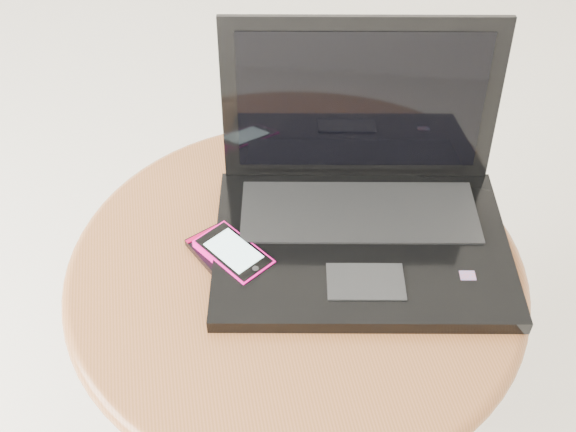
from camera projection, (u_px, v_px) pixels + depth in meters
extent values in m
cylinder|color=#4F2C12|center=(295.00, 365.00, 1.11)|extent=(0.10, 0.10, 0.43)
cylinder|color=brown|center=(296.00, 269.00, 0.95)|extent=(0.59, 0.59, 0.03)
torus|color=brown|center=(296.00, 269.00, 0.95)|extent=(0.62, 0.62, 0.03)
cube|color=black|center=(361.00, 246.00, 0.95)|extent=(0.44, 0.34, 0.02)
cube|color=black|center=(359.00, 212.00, 0.98)|extent=(0.34, 0.18, 0.00)
cube|color=black|center=(366.00, 281.00, 0.89)|extent=(0.11, 0.08, 0.00)
cube|color=red|center=(468.00, 275.00, 0.90)|extent=(0.02, 0.02, 0.00)
cube|color=black|center=(360.00, 101.00, 0.97)|extent=(0.38, 0.12, 0.24)
cube|color=black|center=(361.00, 102.00, 0.96)|extent=(0.34, 0.09, 0.20)
cube|color=black|center=(229.00, 259.00, 0.94)|extent=(0.11, 0.14, 0.01)
cube|color=#A00432|center=(207.00, 232.00, 0.96)|extent=(0.06, 0.03, 0.00)
cube|color=#F00A82|center=(234.00, 254.00, 0.93)|extent=(0.10, 0.12, 0.01)
cube|color=black|center=(233.00, 251.00, 0.92)|extent=(0.10, 0.11, 0.00)
cube|color=silver|center=(233.00, 250.00, 0.92)|extent=(0.08, 0.08, 0.00)
cylinder|color=black|center=(255.00, 268.00, 0.90)|extent=(0.01, 0.01, 0.00)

